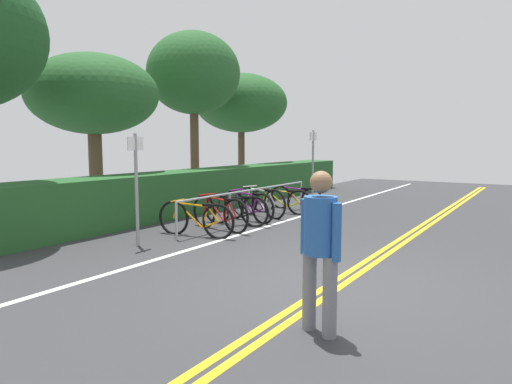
{
  "coord_description": "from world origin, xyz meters",
  "views": [
    {
      "loc": [
        -5.5,
        -2.28,
        1.87
      ],
      "look_at": [
        2.95,
        3.13,
        0.78
      ],
      "focal_mm": 32.21,
      "sensor_mm": 36.0,
      "label": 1
    }
  ],
  "objects_px": {
    "bicycle_2": "(236,210)",
    "bicycle_4": "(261,202)",
    "bicycle_1": "(220,213)",
    "pedestrian": "(320,242)",
    "sign_post_near": "(136,178)",
    "bicycle_6": "(296,198)",
    "tree_far_right": "(194,74)",
    "bike_rack": "(251,196)",
    "bicycle_0": "(196,219)",
    "bicycle_3": "(248,206)",
    "tree_extra": "(241,103)",
    "sign_post_far": "(313,160)",
    "bicycle_5": "(281,201)",
    "tree_mid": "(93,95)"
  },
  "relations": [
    {
      "from": "bicycle_6",
      "to": "tree_far_right",
      "type": "bearing_deg",
      "value": 86.64
    },
    {
      "from": "bicycle_1",
      "to": "tree_mid",
      "type": "distance_m",
      "value": 4.97
    },
    {
      "from": "sign_post_far",
      "to": "tree_mid",
      "type": "height_order",
      "value": "tree_mid"
    },
    {
      "from": "tree_extra",
      "to": "bicycle_1",
      "type": "bearing_deg",
      "value": -148.77
    },
    {
      "from": "bicycle_3",
      "to": "bicycle_5",
      "type": "xyz_separation_m",
      "value": [
        1.41,
        -0.1,
        -0.03
      ]
    },
    {
      "from": "bicycle_1",
      "to": "tree_mid",
      "type": "relative_size",
      "value": 0.42
    },
    {
      "from": "bicycle_4",
      "to": "tree_extra",
      "type": "height_order",
      "value": "tree_extra"
    },
    {
      "from": "bicycle_2",
      "to": "tree_extra",
      "type": "distance_m",
      "value": 8.39
    },
    {
      "from": "tree_mid",
      "to": "bicycle_3",
      "type": "bearing_deg",
      "value": -74.04
    },
    {
      "from": "bike_rack",
      "to": "bicycle_0",
      "type": "distance_m",
      "value": 2.14
    },
    {
      "from": "bicycle_2",
      "to": "bicycle_4",
      "type": "xyz_separation_m",
      "value": [
        1.3,
        0.15,
        0.02
      ]
    },
    {
      "from": "tree_mid",
      "to": "tree_far_right",
      "type": "bearing_deg",
      "value": -5.55
    },
    {
      "from": "bicycle_4",
      "to": "tree_extra",
      "type": "bearing_deg",
      "value": 38.57
    },
    {
      "from": "bike_rack",
      "to": "tree_mid",
      "type": "bearing_deg",
      "value": 106.45
    },
    {
      "from": "pedestrian",
      "to": "tree_extra",
      "type": "relative_size",
      "value": 0.35
    },
    {
      "from": "bicycle_0",
      "to": "bike_rack",
      "type": "bearing_deg",
      "value": 1.8
    },
    {
      "from": "sign_post_near",
      "to": "bike_rack",
      "type": "bearing_deg",
      "value": -4.42
    },
    {
      "from": "sign_post_near",
      "to": "tree_mid",
      "type": "bearing_deg",
      "value": 60.69
    },
    {
      "from": "pedestrian",
      "to": "bicycle_0",
      "type": "bearing_deg",
      "value": 53.89
    },
    {
      "from": "pedestrian",
      "to": "sign_post_far",
      "type": "xyz_separation_m",
      "value": [
        8.46,
        4.13,
        0.42
      ]
    },
    {
      "from": "bicycle_2",
      "to": "tree_far_right",
      "type": "xyz_separation_m",
      "value": [
        3.03,
        3.74,
        3.68
      ]
    },
    {
      "from": "bicycle_0",
      "to": "sign_post_near",
      "type": "xyz_separation_m",
      "value": [
        -1.23,
        0.33,
        0.89
      ]
    },
    {
      "from": "bicycle_0",
      "to": "bicycle_3",
      "type": "height_order",
      "value": "bicycle_3"
    },
    {
      "from": "bicycle_1",
      "to": "bicycle_3",
      "type": "height_order",
      "value": "bicycle_1"
    },
    {
      "from": "bicycle_3",
      "to": "bike_rack",
      "type": "bearing_deg",
      "value": -45.82
    },
    {
      "from": "bicycle_0",
      "to": "bicycle_1",
      "type": "distance_m",
      "value": 0.79
    },
    {
      "from": "bike_rack",
      "to": "tree_far_right",
      "type": "bearing_deg",
      "value": 57.54
    },
    {
      "from": "bike_rack",
      "to": "bicycle_0",
      "type": "bearing_deg",
      "value": -178.2
    },
    {
      "from": "bicycle_2",
      "to": "bicycle_4",
      "type": "bearing_deg",
      "value": 6.38
    },
    {
      "from": "bicycle_5",
      "to": "sign_post_far",
      "type": "relative_size",
      "value": 0.76
    },
    {
      "from": "tree_mid",
      "to": "tree_far_right",
      "type": "xyz_separation_m",
      "value": [
        3.58,
        -0.35,
        0.94
      ]
    },
    {
      "from": "bicycle_0",
      "to": "bicycle_2",
      "type": "height_order",
      "value": "bicycle_0"
    },
    {
      "from": "bicycle_6",
      "to": "tree_mid",
      "type": "height_order",
      "value": "tree_mid"
    },
    {
      "from": "sign_post_far",
      "to": "bicycle_5",
      "type": "bearing_deg",
      "value": -178.69
    },
    {
      "from": "bicycle_5",
      "to": "bicycle_6",
      "type": "height_order",
      "value": "bicycle_6"
    },
    {
      "from": "pedestrian",
      "to": "sign_post_far",
      "type": "height_order",
      "value": "sign_post_far"
    },
    {
      "from": "bicycle_2",
      "to": "bicycle_6",
      "type": "distance_m",
      "value": 2.81
    },
    {
      "from": "bicycle_4",
      "to": "sign_post_near",
      "type": "bearing_deg",
      "value": 178.29
    },
    {
      "from": "pedestrian",
      "to": "sign_post_near",
      "type": "bearing_deg",
      "value": 68.39
    },
    {
      "from": "bicycle_2",
      "to": "bicycle_4",
      "type": "relative_size",
      "value": 0.97
    },
    {
      "from": "tree_extra",
      "to": "pedestrian",
      "type": "bearing_deg",
      "value": -142.44
    },
    {
      "from": "bicycle_5",
      "to": "tree_mid",
      "type": "xyz_separation_m",
      "value": [
        -2.57,
        4.14,
        2.75
      ]
    },
    {
      "from": "bicycle_0",
      "to": "tree_mid",
      "type": "xyz_separation_m",
      "value": [
        0.92,
        4.15,
        2.73
      ]
    },
    {
      "from": "bike_rack",
      "to": "bicycle_0",
      "type": "xyz_separation_m",
      "value": [
        -2.13,
        -0.07,
        -0.24
      ]
    },
    {
      "from": "bicycle_1",
      "to": "pedestrian",
      "type": "relative_size",
      "value": 1.09
    },
    {
      "from": "bicycle_4",
      "to": "tree_mid",
      "type": "xyz_separation_m",
      "value": [
        -1.86,
        3.95,
        2.71
      ]
    },
    {
      "from": "bicycle_2",
      "to": "bicycle_4",
      "type": "distance_m",
      "value": 1.31
    },
    {
      "from": "bike_rack",
      "to": "bicycle_5",
      "type": "height_order",
      "value": "bike_rack"
    },
    {
      "from": "bicycle_5",
      "to": "tree_extra",
      "type": "xyz_separation_m",
      "value": [
        4.52,
        4.35,
        3.04
      ]
    },
    {
      "from": "bicycle_3",
      "to": "sign_post_near",
      "type": "distance_m",
      "value": 3.42
    }
  ]
}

